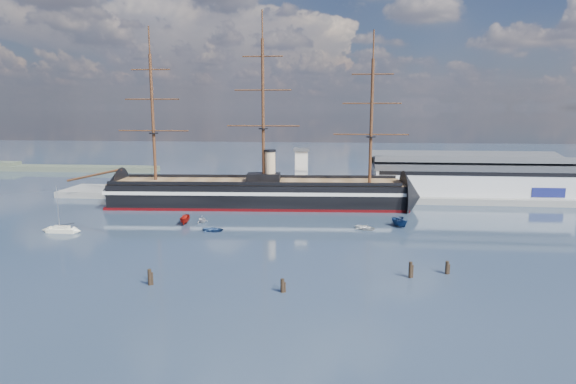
{
  "coord_description": "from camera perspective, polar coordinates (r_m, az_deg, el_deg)",
  "views": [
    {
      "loc": [
        13.48,
        -83.74,
        29.91
      ],
      "look_at": [
        2.15,
        35.0,
        9.0
      ],
      "focal_mm": 30.0,
      "sensor_mm": 36.0,
      "label": 1
    }
  ],
  "objects": [
    {
      "name": "quay",
      "position": [
        162.56,
        4.13,
        -0.69
      ],
      "size": [
        180.0,
        18.0,
        2.0
      ],
      "primitive_type": "cube",
      "color": "slate",
      "rests_on": "ground"
    },
    {
      "name": "motorboat_c",
      "position": [
        127.93,
        13.01,
        -3.84
      ],
      "size": [
        6.24,
        4.2,
        2.35
      ],
      "primitive_type": "imported",
      "rotation": [
        0.0,
        0.0,
        -0.39
      ],
      "color": "navy",
      "rests_on": "ground"
    },
    {
      "name": "piling_near_right",
      "position": [
        89.9,
        14.27,
        -9.81
      ],
      "size": [
        0.64,
        0.64,
        3.63
      ],
      "primitive_type": "cylinder",
      "color": "black",
      "rests_on": "ground"
    },
    {
      "name": "motorboat_e",
      "position": [
        121.65,
        9.16,
        -4.42
      ],
      "size": [
        2.83,
        3.49,
        1.53
      ],
      "primitive_type": "imported",
      "rotation": [
        0.0,
        0.0,
        1.02
      ],
      "color": "silver",
      "rests_on": "ground"
    },
    {
      "name": "piling_far_right",
      "position": [
        93.64,
        18.29,
        -9.21
      ],
      "size": [
        0.64,
        0.64,
        3.12
      ],
      "primitive_type": "cylinder",
      "color": "black",
      "rests_on": "ground"
    },
    {
      "name": "warship",
      "position": [
        148.16,
        -4.32,
        -0.14
      ],
      "size": [
        113.31,
        21.28,
        53.94
      ],
      "rotation": [
        0.0,
        0.0,
        0.06
      ],
      "color": "black",
      "rests_on": "ground"
    },
    {
      "name": "motorboat_d",
      "position": [
        129.32,
        -10.12,
        -3.59
      ],
      "size": [
        5.62,
        5.46,
        2.01
      ],
      "primitive_type": "imported",
      "rotation": [
        0.0,
        0.0,
        0.75
      ],
      "color": "silver",
      "rests_on": "ground"
    },
    {
      "name": "piling_near_mid",
      "position": [
        80.72,
        -0.67,
        -11.81
      ],
      "size": [
        0.64,
        0.64,
        3.01
      ],
      "primitive_type": "cylinder",
      "color": "black",
      "rests_on": "ground"
    },
    {
      "name": "motorboat_f",
      "position": [
        125.93,
        13.07,
        -4.06
      ],
      "size": [
        7.01,
        5.43,
        2.67
      ],
      "primitive_type": "imported",
      "rotation": [
        0.0,
        0.0,
        0.52
      ],
      "color": "navy",
      "rests_on": "ground"
    },
    {
      "name": "ground",
      "position": [
        128.02,
        -0.75,
        -3.57
      ],
      "size": [
        600.0,
        600.0,
        0.0
      ],
      "primitive_type": "plane",
      "color": "#243343",
      "rests_on": "ground"
    },
    {
      "name": "motorboat_a",
      "position": [
        128.43,
        -12.09,
        -3.75
      ],
      "size": [
        7.07,
        3.16,
        2.74
      ],
      "primitive_type": "imported",
      "rotation": [
        0.0,
        0.0,
        0.1
      ],
      "color": "maroon",
      "rests_on": "ground"
    },
    {
      "name": "shoreline",
      "position": [
        268.29,
        -29.32,
        2.58
      ],
      "size": [
        120.0,
        10.0,
        4.0
      ],
      "color": "#3F4C38",
      "rests_on": "ground"
    },
    {
      "name": "motorboat_b",
      "position": [
        119.78,
        -8.85,
        -4.64
      ],
      "size": [
        1.5,
        3.34,
        1.53
      ],
      "primitive_type": "imported",
      "rotation": [
        0.0,
        0.0,
        1.51
      ],
      "color": "navy",
      "rests_on": "ground"
    },
    {
      "name": "piling_near_left",
      "position": [
        87.13,
        -16.03,
        -10.54
      ],
      "size": [
        0.64,
        0.64,
        3.53
      ],
      "primitive_type": "cylinder",
      "color": "black",
      "rests_on": "ground"
    },
    {
      "name": "quay_tower",
      "position": [
        158.38,
        1.61,
        2.63
      ],
      "size": [
        5.0,
        5.0,
        15.0
      ],
      "color": "silver",
      "rests_on": "ground"
    },
    {
      "name": "sailboat",
      "position": [
        129.5,
        -25.25,
        -4.05
      ],
      "size": [
        7.27,
        2.34,
        11.52
      ],
      "rotation": [
        0.0,
        0.0,
        -0.03
      ],
      "color": "beige",
      "rests_on": "ground"
    },
    {
      "name": "warehouse",
      "position": [
        171.1,
        20.5,
        1.95
      ],
      "size": [
        63.0,
        21.0,
        11.6
      ],
      "color": "#B7BABC",
      "rests_on": "ground"
    }
  ]
}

